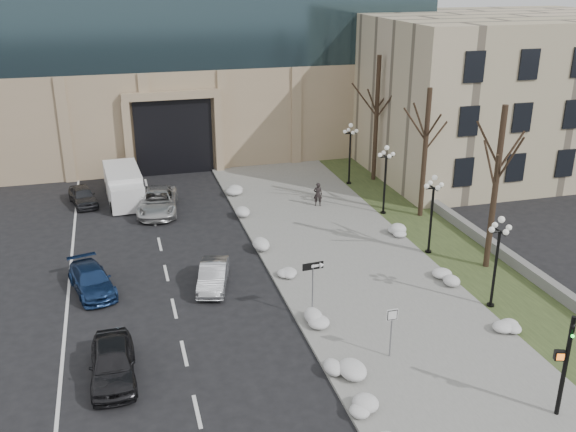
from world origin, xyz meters
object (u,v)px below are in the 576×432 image
lamppost_c (386,170)px  lamppost_d (350,145)px  car_c (92,280)px  lamppost_b (432,204)px  car_d (158,201)px  box_truck (124,186)px  car_e (83,196)px  keep_sign (392,323)px  pedestrian (318,194)px  one_way_sign (317,272)px  traffic_signal (564,368)px  car_b (213,276)px  car_a (113,362)px  lamppost_a (498,250)px

lamppost_c → lamppost_d: (0.00, 6.50, 0.00)m
car_c → lamppost_b: lamppost_b is taller
car_d → box_truck: size_ratio=0.81×
car_e → keep_sign: (12.81, -23.04, 1.09)m
pedestrian → one_way_sign: (-4.66, -14.10, 1.42)m
keep_sign → traffic_signal: bearing=-49.4°
pedestrian → lamppost_d: bearing=-116.8°
keep_sign → car_d: bearing=111.4°
pedestrian → lamppost_c: 5.00m
lamppost_d → one_way_sign: bearing=-115.0°
car_e → lamppost_c: bearing=-33.7°
keep_sign → lamppost_c: (6.49, 15.71, 1.34)m
traffic_signal → lamppost_c: (2.14, 20.78, 0.99)m
car_d → car_e: car_d is taller
keep_sign → lamppost_b: lamppost_b is taller
car_b → car_e: (-6.72, 14.61, 0.00)m
car_c → car_d: 11.39m
car_a → traffic_signal: size_ratio=1.05×
car_b → car_d: car_d is taller
pedestrian → lamppost_a: 16.09m
one_way_sign → lamppost_c: bearing=49.5°
car_c → lamppost_d: size_ratio=0.91×
lamppost_a → lamppost_d: (0.00, 19.50, 0.00)m
car_b → car_d: size_ratio=0.70×
one_way_sign → lamppost_b: (8.44, 5.10, 0.71)m
lamppost_b → pedestrian: bearing=112.8°
lamppost_c → pedestrian: bearing=146.6°
car_d → keep_sign: 21.71m
car_b → one_way_sign: one_way_sign is taller
car_b → car_c: 6.12m
lamppost_b → lamppost_d: size_ratio=1.00×
one_way_sign → lamppost_d: lamppost_d is taller
lamppost_a → lamppost_b: 6.50m
car_a → box_truck: size_ratio=0.65×
car_d → traffic_signal: bearing=-56.8°
box_truck → lamppost_b: bearing=-44.2°
car_a → car_d: 18.81m
one_way_sign → lamppost_d: size_ratio=0.60×
car_d → car_e: 5.66m
lamppost_c → lamppost_d: bearing=90.0°
car_e → traffic_signal: 32.97m
lamppost_a → lamppost_c: 13.00m
car_d → one_way_sign: one_way_sign is taller
car_a → traffic_signal: traffic_signal is taller
lamppost_b → car_e: bearing=144.4°
lamppost_d → pedestrian: bearing=-133.3°
box_truck → car_c: bearing=-102.2°
box_truck → pedestrian: bearing=-25.7°
lamppost_a → car_d: bearing=129.5°
pedestrian → keep_sign: 18.42m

